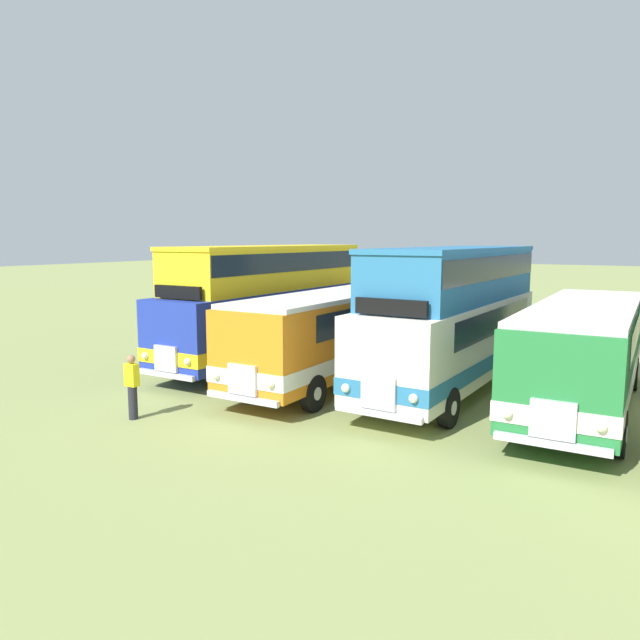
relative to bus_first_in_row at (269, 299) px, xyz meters
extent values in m
cube|color=#1E339E|center=(0.00, -0.12, -0.77)|extent=(2.52, 10.55, 2.30)
cube|color=yellow|center=(0.00, -0.12, -1.37)|extent=(2.56, 10.59, 0.44)
cube|color=#19232D|center=(0.00, 0.28, -0.17)|extent=(2.55, 8.15, 0.76)
cube|color=#19232D|center=(-0.01, -5.33, -0.12)|extent=(2.20, 0.10, 0.90)
cube|color=silver|center=(-0.01, -5.44, -1.37)|extent=(0.90, 0.12, 0.80)
cube|color=silver|center=(-0.01, -5.47, -1.87)|extent=(2.30, 0.14, 0.16)
sphere|color=#EAEACC|center=(0.89, -5.45, -1.37)|extent=(0.22, 0.22, 0.22)
sphere|color=#EAEACC|center=(-0.91, -5.45, -1.37)|extent=(0.22, 0.22, 0.22)
cube|color=yellow|center=(0.00, 0.13, 1.13)|extent=(2.42, 9.65, 1.50)
cube|color=yellow|center=(0.00, 0.13, 1.95)|extent=(2.48, 9.75, 0.14)
cube|color=#19232D|center=(0.00, 0.13, 1.43)|extent=(2.46, 9.55, 0.68)
cube|color=black|center=(-0.01, -4.84, 0.63)|extent=(1.90, 0.12, 0.40)
cylinder|color=black|center=(1.14, -3.79, -1.95)|extent=(0.28, 1.04, 1.04)
cylinder|color=silver|center=(1.29, -3.79, -1.95)|extent=(0.02, 0.36, 0.36)
cylinder|color=black|center=(-1.16, -3.79, -1.95)|extent=(0.28, 1.04, 1.04)
cylinder|color=silver|center=(-1.31, -3.79, -1.95)|extent=(0.02, 0.36, 0.36)
cylinder|color=black|center=(1.16, 3.35, -1.95)|extent=(0.28, 1.04, 1.04)
cylinder|color=silver|center=(1.31, 3.35, -1.95)|extent=(0.02, 0.36, 0.36)
cylinder|color=black|center=(-1.14, 3.35, -1.95)|extent=(0.28, 1.04, 1.04)
cylinder|color=silver|center=(-1.29, 3.35, -1.95)|extent=(0.02, 0.36, 0.36)
cube|color=orange|center=(3.74, -0.66, -0.77)|extent=(2.56, 11.42, 2.30)
cube|color=white|center=(3.74, -0.66, -1.37)|extent=(2.60, 11.46, 0.44)
cube|color=#19232D|center=(3.75, -0.26, -0.17)|extent=(2.57, 9.02, 0.76)
cube|color=#19232D|center=(3.72, -6.30, -0.12)|extent=(2.20, 0.11, 0.90)
cube|color=silver|center=(3.71, -6.41, -1.37)|extent=(0.90, 0.12, 0.80)
cube|color=silver|center=(3.71, -6.44, -1.87)|extent=(2.30, 0.15, 0.16)
sphere|color=#EAEACC|center=(4.61, -6.43, -1.37)|extent=(0.22, 0.22, 0.22)
sphere|color=#EAEACC|center=(2.81, -6.42, -1.37)|extent=(0.22, 0.22, 0.22)
cube|color=white|center=(3.74, -0.66, 0.45)|extent=(2.51, 11.02, 0.14)
cylinder|color=black|center=(4.87, -4.77, -1.95)|extent=(0.29, 1.04, 1.04)
cylinder|color=silver|center=(5.02, -4.77, -1.95)|extent=(0.02, 0.36, 0.36)
cylinder|color=black|center=(2.57, -4.76, -1.95)|extent=(0.29, 1.04, 1.04)
cylinder|color=silver|center=(2.42, -4.76, -1.95)|extent=(0.02, 0.36, 0.36)
cylinder|color=black|center=(4.91, 3.24, -1.95)|extent=(0.29, 1.04, 1.04)
cylinder|color=silver|center=(5.06, 3.24, -1.95)|extent=(0.02, 0.36, 0.36)
cylinder|color=black|center=(2.61, 3.25, -1.95)|extent=(0.29, 1.04, 1.04)
cylinder|color=silver|center=(2.46, 3.25, -1.95)|extent=(0.02, 0.36, 0.36)
cube|color=silver|center=(7.49, -0.86, -0.77)|extent=(2.79, 9.90, 2.30)
cube|color=teal|center=(7.49, -0.86, -1.37)|extent=(2.83, 9.94, 0.44)
cube|color=#19232D|center=(7.50, -0.46, -0.17)|extent=(2.75, 7.50, 0.76)
cube|color=#19232D|center=(7.34, -5.71, -0.12)|extent=(2.20, 0.16, 0.90)
cube|color=silver|center=(7.34, -5.82, -1.37)|extent=(0.90, 0.15, 0.80)
cube|color=silver|center=(7.34, -5.85, -1.87)|extent=(2.30, 0.21, 0.16)
sphere|color=#EAEACC|center=(8.24, -5.86, -1.37)|extent=(0.22, 0.22, 0.22)
sphere|color=#EAEACC|center=(6.44, -5.80, -1.37)|extent=(0.22, 0.22, 0.22)
cube|color=teal|center=(7.49, -0.61, 1.13)|extent=(2.66, 9.00, 1.50)
cube|color=teal|center=(7.49, -0.61, 1.95)|extent=(2.72, 9.10, 0.14)
cube|color=#19232D|center=(7.49, -0.61, 1.43)|extent=(2.70, 8.90, 0.68)
cube|color=black|center=(7.36, -5.22, 0.63)|extent=(1.90, 0.18, 0.40)
cylinder|color=black|center=(8.54, -4.21, -1.95)|extent=(0.31, 1.05, 1.04)
cylinder|color=silver|center=(8.69, -4.21, -1.95)|extent=(0.03, 0.36, 0.36)
cylinder|color=black|center=(6.24, -4.14, -1.95)|extent=(0.31, 1.05, 1.04)
cylinder|color=silver|center=(6.09, -4.13, -1.95)|extent=(0.03, 0.36, 0.36)
cylinder|color=black|center=(8.73, 2.22, -1.95)|extent=(0.31, 1.05, 1.04)
cylinder|color=silver|center=(8.88, 2.22, -1.95)|extent=(0.03, 0.36, 0.36)
cylinder|color=black|center=(6.43, 2.29, -1.95)|extent=(0.31, 1.05, 1.04)
cylinder|color=silver|center=(6.28, 2.29, -1.95)|extent=(0.03, 0.36, 0.36)
cube|color=#237538|center=(11.23, -0.84, -0.77)|extent=(2.60, 10.11, 2.30)
cube|color=silver|center=(11.23, -0.84, -1.37)|extent=(2.64, 10.15, 0.44)
cube|color=#19232D|center=(11.23, -0.44, -0.17)|extent=(2.61, 7.71, 0.76)
cube|color=#19232D|center=(11.28, -5.82, -0.12)|extent=(2.20, 0.12, 0.90)
cube|color=silver|center=(11.28, -5.93, -1.37)|extent=(0.90, 0.13, 0.80)
cube|color=silver|center=(11.28, -5.96, -1.87)|extent=(2.30, 0.16, 0.16)
sphere|color=#EAEACC|center=(12.18, -5.93, -1.37)|extent=(0.22, 0.22, 0.22)
sphere|color=#EAEACC|center=(10.38, -5.95, -1.37)|extent=(0.22, 0.22, 0.22)
cube|color=silver|center=(11.23, -0.84, 0.45)|extent=(2.56, 9.71, 0.14)
cylinder|color=black|center=(12.42, -4.27, -1.95)|extent=(0.29, 1.04, 1.04)
cylinder|color=silver|center=(12.57, -4.27, -1.95)|extent=(0.02, 0.36, 0.36)
cylinder|color=black|center=(10.12, -4.30, -1.95)|extent=(0.29, 1.04, 1.04)
cylinder|color=silver|center=(9.97, -4.30, -1.95)|extent=(0.02, 0.36, 0.36)
cylinder|color=black|center=(12.35, 2.41, -1.95)|extent=(0.29, 1.04, 1.04)
cylinder|color=silver|center=(12.50, 2.41, -1.95)|extent=(0.02, 0.36, 0.36)
cylinder|color=black|center=(10.05, 2.39, -1.95)|extent=(0.29, 1.04, 1.04)
cylinder|color=silver|center=(9.90, 2.38, -1.95)|extent=(0.02, 0.36, 0.36)
cylinder|color=#23232D|center=(1.13, -7.80, -2.02)|extent=(0.24, 0.24, 0.90)
cube|color=yellow|center=(1.13, -7.80, -1.27)|extent=(0.36, 0.22, 0.60)
sphere|color=#9E7051|center=(1.13, -7.80, -0.85)|extent=(0.22, 0.22, 0.22)
cylinder|color=#8C704C|center=(-3.00, 12.49, -1.95)|extent=(0.08, 0.08, 1.05)
cylinder|color=#8C704C|center=(5.05, 12.49, -1.95)|extent=(0.08, 0.08, 1.05)
camera|label=1|loc=(13.10, -18.29, 2.27)|focal=33.05mm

